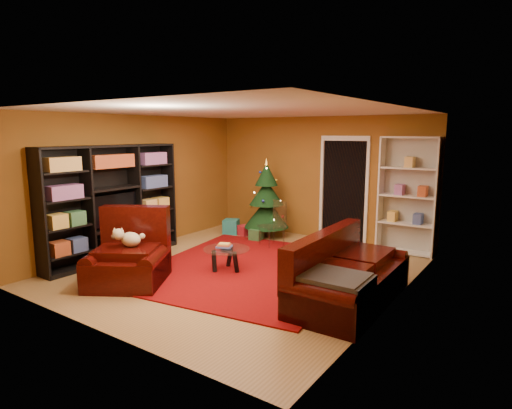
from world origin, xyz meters
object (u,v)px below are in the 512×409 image
Objects in this scene: rug at (249,268)px; dog at (131,239)px; gift_box_red at (244,230)px; acrylic_chair at (272,226)px; gift_box_teal at (231,227)px; gift_box_green at (256,235)px; armchair at (127,255)px; coffee_table at (227,259)px; sofa at (351,268)px; white_bookshelf at (408,196)px; christmas_tree at (266,199)px; media_unit at (112,203)px.

dog reaches higher than rug.
acrylic_chair is (0.99, -0.43, 0.30)m from gift_box_red.
gift_box_teal reaches higher than rug.
gift_box_green is at bearing 121.14° from rug.
acrylic_chair is at bearing -23.25° from gift_box_red.
armchair is 1.54× the size of coffee_table.
sofa is (3.75, -2.17, 0.31)m from gift_box_teal.
gift_box_red is (-1.45, 1.85, 0.10)m from rug.
dog is at bearing -77.85° from gift_box_teal.
white_bookshelf is at bearing 22.77° from armchair.
christmas_tree is at bearing 49.65° from sofa.
armchair is 1.59m from coffee_table.
armchair reaches higher than dog.
christmas_tree is 1.07m from gift_box_teal.
rug is at bearing -58.86° from gift_box_green.
sofa reaches higher than gift_box_teal.
coffee_table is (0.84, 1.25, -0.48)m from dog.
gift_box_red is at bearing 73.24° from media_unit.
christmas_tree is 0.80× the size of sofa.
media_unit reaches higher than acrylic_chair.
christmas_tree reaches higher than gift_box_teal.
gift_box_green reaches higher than gift_box_red.
acrylic_chair reaches higher than gift_box_teal.
sofa is at bearing -34.12° from gift_box_green.
media_unit is 1.19× the size of white_bookshelf.
media_unit is at bearing -164.02° from coffee_table.
acrylic_chair reaches higher than rug.
christmas_tree reaches higher than acrylic_chair.
media_unit is at bearing 96.30° from sofa.
sofa is at bearing -9.72° from dog.
gift_box_green is at bearing 111.19° from coffee_table.
coffee_table is at bearing -68.81° from gift_box_green.
media_unit reaches higher than christmas_tree.
gift_box_green is at bearing -12.68° from gift_box_teal.
christmas_tree is 0.88m from gift_box_red.
dog reaches higher than coffee_table.
dog is 0.48× the size of acrylic_chair.
armchair is (0.36, -3.48, 0.34)m from gift_box_red.
media_unit reaches higher than coffee_table.
gift_box_teal is at bearing 134.77° from rug.
coffee_table is at bearing -53.61° from gift_box_teal.
gift_box_red is 1.12m from acrylic_chair.
christmas_tree is 3.71m from armchair.
rug is at bearing -49.64° from acrylic_chair.
acrylic_chair reaches higher than gift_box_red.
rug is 1.69× the size of sofa.
gift_box_red is at bearing 64.61° from armchair.
rug is 11.31× the size of gift_box_teal.
coffee_table is at bearing 17.11° from media_unit.
sofa is (3.04, 1.27, 0.01)m from armchair.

